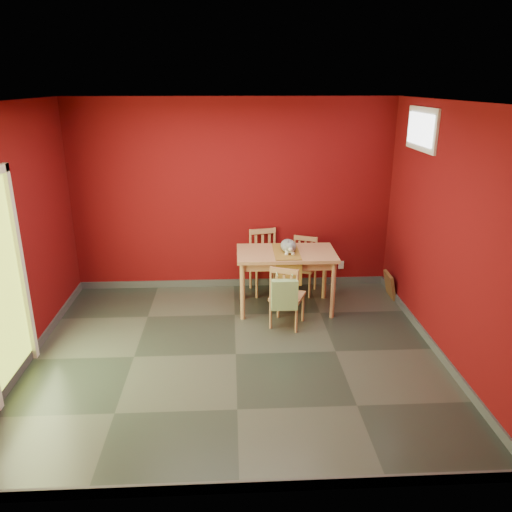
{
  "coord_description": "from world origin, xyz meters",
  "views": [
    {
      "loc": [
        -0.03,
        -4.9,
        2.87
      ],
      "look_at": [
        0.25,
        0.45,
        1.0
      ],
      "focal_mm": 35.0,
      "sensor_mm": 36.0,
      "label": 1
    }
  ],
  "objects_px": {
    "dining_table": "(286,259)",
    "picture_frame": "(390,285)",
    "chair_far_right": "(303,265)",
    "chair_far_left": "(265,261)",
    "chair_near": "(287,295)",
    "tote_bag": "(285,295)",
    "cat": "(288,244)"
  },
  "relations": [
    {
      "from": "dining_table",
      "to": "picture_frame",
      "type": "bearing_deg",
      "value": 11.32
    },
    {
      "from": "chair_far_right",
      "to": "picture_frame",
      "type": "bearing_deg",
      "value": -11.94
    },
    {
      "from": "chair_far_right",
      "to": "picture_frame",
      "type": "relative_size",
      "value": 2.29
    },
    {
      "from": "chair_far_left",
      "to": "chair_far_right",
      "type": "distance_m",
      "value": 0.54
    },
    {
      "from": "dining_table",
      "to": "chair_near",
      "type": "bearing_deg",
      "value": -95.08
    },
    {
      "from": "chair_near",
      "to": "tote_bag",
      "type": "distance_m",
      "value": 0.22
    },
    {
      "from": "dining_table",
      "to": "chair_near",
      "type": "distance_m",
      "value": 0.6
    },
    {
      "from": "chair_far_right",
      "to": "tote_bag",
      "type": "height_order",
      "value": "chair_far_right"
    },
    {
      "from": "chair_far_left",
      "to": "cat",
      "type": "relative_size",
      "value": 2.15
    },
    {
      "from": "chair_far_left",
      "to": "tote_bag",
      "type": "xyz_separation_m",
      "value": [
        0.14,
        -1.32,
        0.05
      ]
    },
    {
      "from": "chair_near",
      "to": "tote_bag",
      "type": "relative_size",
      "value": 1.86
    },
    {
      "from": "chair_far_left",
      "to": "tote_bag",
      "type": "relative_size",
      "value": 2.06
    },
    {
      "from": "chair_far_left",
      "to": "chair_near",
      "type": "distance_m",
      "value": 1.15
    },
    {
      "from": "chair_far_left",
      "to": "picture_frame",
      "type": "height_order",
      "value": "chair_far_left"
    },
    {
      "from": "tote_bag",
      "to": "cat",
      "type": "height_order",
      "value": "cat"
    },
    {
      "from": "cat",
      "to": "picture_frame",
      "type": "xyz_separation_m",
      "value": [
        1.48,
        0.28,
        -0.73
      ]
    },
    {
      "from": "dining_table",
      "to": "cat",
      "type": "xyz_separation_m",
      "value": [
        0.03,
        0.02,
        0.2
      ]
    },
    {
      "from": "tote_bag",
      "to": "chair_near",
      "type": "bearing_deg",
      "value": 76.42
    },
    {
      "from": "chair_far_right",
      "to": "tote_bag",
      "type": "bearing_deg",
      "value": -107.35
    },
    {
      "from": "dining_table",
      "to": "picture_frame",
      "type": "distance_m",
      "value": 1.63
    },
    {
      "from": "chair_near",
      "to": "tote_bag",
      "type": "bearing_deg",
      "value": -103.58
    },
    {
      "from": "dining_table",
      "to": "chair_near",
      "type": "height_order",
      "value": "chair_near"
    },
    {
      "from": "chair_near",
      "to": "cat",
      "type": "relative_size",
      "value": 1.94
    },
    {
      "from": "tote_bag",
      "to": "chair_far_right",
      "type": "bearing_deg",
      "value": 72.65
    },
    {
      "from": "tote_bag",
      "to": "cat",
      "type": "xyz_separation_m",
      "value": [
        0.12,
        0.74,
        0.39
      ]
    },
    {
      "from": "dining_table",
      "to": "tote_bag",
      "type": "distance_m",
      "value": 0.75
    },
    {
      "from": "cat",
      "to": "picture_frame",
      "type": "height_order",
      "value": "cat"
    },
    {
      "from": "chair_far_right",
      "to": "cat",
      "type": "xyz_separation_m",
      "value": [
        -0.28,
        -0.53,
        0.49
      ]
    },
    {
      "from": "chair_near",
      "to": "dining_table",
      "type": "bearing_deg",
      "value": 84.92
    },
    {
      "from": "chair_far_left",
      "to": "cat",
      "type": "xyz_separation_m",
      "value": [
        0.26,
        -0.58,
        0.44
      ]
    },
    {
      "from": "chair_far_right",
      "to": "tote_bag",
      "type": "relative_size",
      "value": 1.83
    },
    {
      "from": "chair_far_left",
      "to": "picture_frame",
      "type": "xyz_separation_m",
      "value": [
        1.74,
        -0.3,
        -0.29
      ]
    }
  ]
}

